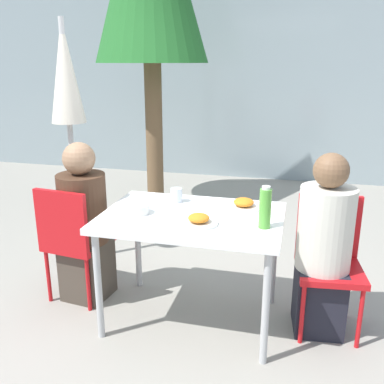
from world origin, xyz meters
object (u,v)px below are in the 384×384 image
Objects in this scene: person_right at (323,251)px; salad_bowl at (137,209)px; person_left at (84,227)px; bottle at (265,208)px; chair_right at (329,253)px; drinking_cup at (176,195)px; chair_left at (72,236)px; closed_umbrella at (67,95)px.

salad_bowl is (-1.17, -0.15, 0.23)m from person_right.
person_left reaches higher than bottle.
chair_right is at bearing -121.92° from person_right.
person_left is 0.99× the size of person_right.
drinking_cup reaches higher than salad_bowl.
bottle is 0.82m from salad_bowl.
bottle is 2.56× the size of drinking_cup.
person_right is (1.70, 0.06, 0.05)m from chair_left.
chair_left is 1.70m from person_right.
person_right is 2.26m from closed_umbrella.
bottle is at bearing -27.75° from drinking_cup.
closed_umbrella is at bearing 157.28° from drinking_cup.
closed_umbrella is (-0.31, 0.62, 0.93)m from chair_left.
chair_left is 1.16m from closed_umbrella.
bottle reaches higher than chair_right.
bottle reaches higher than chair_left.
person_left is 0.58× the size of closed_umbrella.
person_left is at bearing -169.70° from drinking_cup.
person_left is at bearing 58.08° from chair_left.
bottle is (-0.40, -0.28, 0.37)m from chair_right.
person_left is 1.35× the size of chair_right.
chair_left reaches higher than drinking_cup.
closed_umbrella reaches higher than person_left.
chair_left and chair_right have the same top height.
salad_bowl is (0.84, -0.71, -0.65)m from closed_umbrella.
chair_right is at bearing -2.60° from drinking_cup.
chair_left is 1.00× the size of chair_right.
closed_umbrella reaches higher than salad_bowl.
closed_umbrella is (-2.01, 0.56, 0.88)m from person_right.
person_right is at bearing 9.10° from chair_left.
chair_left is 3.43× the size of bottle.
person_right is 1.20m from salad_bowl.
person_right reaches higher than bottle.
closed_umbrella is at bearing 139.78° from salad_bowl.
chair_right is at bearing 11.14° from salad_bowl.
person_right is (1.64, -0.01, 0.00)m from person_left.
chair_right is 0.43× the size of closed_umbrella.
person_right is 1.03m from drinking_cup.
chair_left is 5.58× the size of salad_bowl.
drinking_cup is at bearing 17.36° from person_left.
chair_right is at bearing 9.52° from person_left.
closed_umbrella is at bearing 123.35° from chair_left.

